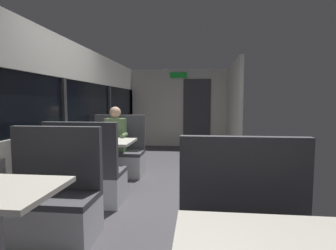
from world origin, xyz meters
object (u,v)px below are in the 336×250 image
at_px(bench_mid_window_facing_entry, 118,157).
at_px(bench_near_window_facing_entry, 49,206).
at_px(dining_table_mid_window, 104,147).
at_px(bench_front_aisle_facing_entry, 246,250).
at_px(bench_mid_window_facing_end, 87,179).
at_px(seated_passenger, 116,147).

bearing_deg(bench_mid_window_facing_entry, bench_near_window_facing_entry, -90.00).
xyz_separation_m(dining_table_mid_window, bench_front_aisle_facing_entry, (1.79, -2.20, -0.31)).
relative_size(bench_mid_window_facing_end, bench_mid_window_facing_entry, 1.00).
xyz_separation_m(bench_front_aisle_facing_entry, seated_passenger, (-1.79, 2.83, 0.21)).
bearing_deg(bench_front_aisle_facing_entry, seated_passenger, 122.33).
bearing_deg(seated_passenger, bench_mid_window_facing_end, -90.00).
xyz_separation_m(dining_table_mid_window, seated_passenger, (0.00, 0.63, -0.10)).
height_order(bench_near_window_facing_entry, bench_mid_window_facing_end, same).
height_order(bench_mid_window_facing_entry, bench_front_aisle_facing_entry, same).
distance_m(bench_near_window_facing_entry, dining_table_mid_window, 1.63).
xyz_separation_m(bench_near_window_facing_entry, seated_passenger, (0.00, 2.23, 0.21)).
relative_size(bench_near_window_facing_entry, bench_mid_window_facing_entry, 1.00).
bearing_deg(bench_mid_window_facing_entry, bench_front_aisle_facing_entry, -58.32).
distance_m(bench_mid_window_facing_end, seated_passenger, 1.34).
xyz_separation_m(bench_near_window_facing_entry, bench_mid_window_facing_entry, (0.00, 2.30, 0.00)).
relative_size(bench_mid_window_facing_end, bench_front_aisle_facing_entry, 1.00).
bearing_deg(bench_near_window_facing_entry, dining_table_mid_window, 90.00).
relative_size(bench_near_window_facing_entry, dining_table_mid_window, 1.22).
relative_size(dining_table_mid_window, seated_passenger, 0.71).
bearing_deg(bench_mid_window_facing_end, bench_near_window_facing_entry, -90.00).
relative_size(bench_mid_window_facing_entry, seated_passenger, 0.87).
height_order(bench_near_window_facing_entry, bench_front_aisle_facing_entry, same).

